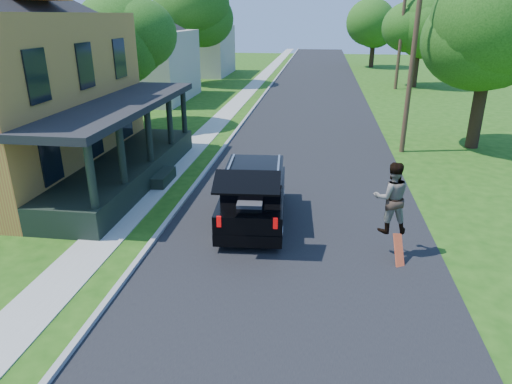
# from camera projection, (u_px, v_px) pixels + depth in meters

# --- Properties ---
(ground) EXTENTS (140.00, 140.00, 0.00)m
(ground) POSITION_uv_depth(u_px,v_px,m) (291.00, 275.00, 11.52)
(ground) COLOR #1D4C0F
(ground) RESTS_ON ground
(street) EXTENTS (8.00, 120.00, 0.02)m
(street) POSITION_uv_depth(u_px,v_px,m) (312.00, 114.00, 29.97)
(street) COLOR black
(street) RESTS_ON ground
(curb) EXTENTS (0.15, 120.00, 0.12)m
(curb) POSITION_uv_depth(u_px,v_px,m) (251.00, 113.00, 30.49)
(curb) COLOR #9C9C97
(curb) RESTS_ON ground
(sidewalk) EXTENTS (1.30, 120.00, 0.03)m
(sidewalk) POSITION_uv_depth(u_px,v_px,m) (228.00, 112.00, 30.69)
(sidewalk) COLOR gray
(sidewalk) RESTS_ON ground
(front_walk) EXTENTS (6.50, 1.20, 0.03)m
(front_walk) POSITION_uv_depth(u_px,v_px,m) (65.00, 178.00, 18.29)
(front_walk) COLOR gray
(front_walk) RESTS_ON ground
(neighbor_house_mid) EXTENTS (12.78, 12.78, 8.30)m
(neighbor_house_mid) POSITION_uv_depth(u_px,v_px,m) (133.00, 42.00, 33.88)
(neighbor_house_mid) COLOR #A7A394
(neighbor_house_mid) RESTS_ON ground
(neighbor_house_far) EXTENTS (12.78, 12.78, 8.30)m
(neighbor_house_far) POSITION_uv_depth(u_px,v_px,m) (191.00, 34.00, 48.64)
(neighbor_house_far) COLOR #A7A394
(neighbor_house_far) RESTS_ON ground
(black_suv) EXTENTS (2.19, 5.02, 2.29)m
(black_suv) POSITION_uv_depth(u_px,v_px,m) (254.00, 195.00, 14.23)
(black_suv) COLOR black
(black_suv) RESTS_ON ground
(skateboarder) EXTENTS (1.03, 0.85, 1.95)m
(skateboarder) POSITION_uv_depth(u_px,v_px,m) (391.00, 198.00, 11.98)
(skateboarder) COLOR black
(skateboarder) RESTS_ON ground
(skateboard) EXTENTS (0.32, 0.65, 0.80)m
(skateboard) POSITION_uv_depth(u_px,v_px,m) (399.00, 252.00, 11.97)
(skateboard) COLOR #B6330F
(skateboard) RESTS_ON ground
(tree_left_mid) EXTENTS (5.06, 4.92, 7.86)m
(tree_left_mid) POSITION_uv_depth(u_px,v_px,m) (117.00, 32.00, 24.57)
(tree_left_mid) COLOR black
(tree_left_mid) RESTS_ON ground
(tree_left_far) EXTENTS (7.29, 7.09, 10.24)m
(tree_left_far) POSITION_uv_depth(u_px,v_px,m) (194.00, 7.00, 40.51)
(tree_left_far) COLOR black
(tree_left_far) RESTS_ON ground
(tree_right_near) EXTENTS (6.68, 6.37, 9.02)m
(tree_right_near) POSITION_uv_depth(u_px,v_px,m) (492.00, 19.00, 20.44)
(tree_right_near) COLOR black
(tree_right_near) RESTS_ON ground
(tree_right_mid) EXTENTS (6.12, 6.14, 8.82)m
(tree_right_mid) POSITION_uv_depth(u_px,v_px,m) (421.00, 18.00, 39.13)
(tree_right_mid) COLOR black
(tree_right_mid) RESTS_ON ground
(tree_right_far) EXTENTS (6.88, 6.60, 8.31)m
(tree_right_far) POSITION_uv_depth(u_px,v_px,m) (375.00, 21.00, 54.79)
(tree_right_far) COLOR black
(tree_right_far) RESTS_ON ground
(utility_pole_near) EXTENTS (1.43, 0.25, 9.10)m
(utility_pole_near) POSITION_uv_depth(u_px,v_px,m) (414.00, 50.00, 20.13)
(utility_pole_near) COLOR #432E1F
(utility_pole_near) RESTS_ON ground
(utility_pole_far) EXTENTS (1.72, 0.30, 9.38)m
(utility_pole_far) POSITION_uv_depth(u_px,v_px,m) (402.00, 31.00, 38.32)
(utility_pole_far) COLOR #432E1F
(utility_pole_far) RESTS_ON ground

